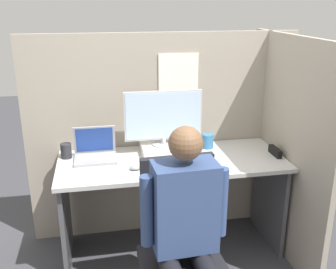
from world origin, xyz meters
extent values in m
cube|color=gray|center=(0.00, 0.68, 0.81)|extent=(2.13, 0.04, 1.63)
cube|color=white|center=(0.11, 0.65, 1.26)|extent=(0.31, 0.01, 0.43)
cube|color=gray|center=(0.84, 0.26, 0.81)|extent=(0.04, 1.28, 1.63)
cube|color=#B7B7B2|center=(0.00, 0.33, 0.74)|extent=(1.63, 0.65, 0.03)
cube|color=#4C4C51|center=(-0.78, 0.33, 0.36)|extent=(0.03, 0.56, 0.73)
cube|color=#4C4C51|center=(0.78, 0.33, 0.36)|extent=(0.03, 0.56, 0.73)
cube|color=white|center=(-0.04, 0.48, 0.79)|extent=(0.33, 0.26, 0.06)
cylinder|color=#B2B2B7|center=(-0.04, 0.48, 0.82)|extent=(0.17, 0.17, 0.01)
cylinder|color=#B2B2B7|center=(-0.04, 0.48, 0.85)|extent=(0.04, 0.04, 0.05)
cube|color=#B2B2B7|center=(-0.04, 0.48, 1.05)|extent=(0.58, 0.02, 0.37)
cube|color=silver|center=(-0.04, 0.47, 1.05)|extent=(0.55, 0.00, 0.34)
cube|color=#99999E|center=(-0.54, 0.41, 0.77)|extent=(0.30, 0.23, 0.02)
cube|color=silver|center=(-0.54, 0.43, 0.78)|extent=(0.26, 0.13, 0.00)
cube|color=#99999E|center=(-0.54, 0.50, 0.89)|extent=(0.30, 0.08, 0.22)
cube|color=#1E3D93|center=(-0.54, 0.49, 0.89)|extent=(0.26, 0.06, 0.19)
ellipsoid|color=gray|center=(-0.28, 0.19, 0.77)|extent=(0.08, 0.05, 0.03)
cube|color=black|center=(0.77, 0.27, 0.78)|extent=(0.04, 0.16, 0.06)
cone|color=orange|center=(0.03, 0.11, 0.78)|extent=(0.04, 0.09, 0.04)
cylinder|color=green|center=(0.03, 0.16, 0.78)|extent=(0.02, 0.02, 0.02)
cube|color=black|center=(-0.09, -0.45, 0.42)|extent=(0.48, 0.48, 0.07)
cube|color=black|center=(-0.07, -0.19, 0.72)|extent=(0.44, 0.07, 0.54)
cylinder|color=black|center=(0.00, -0.55, 0.51)|extent=(0.13, 0.30, 0.11)
cube|color=#334775|center=(-0.09, -0.45, 0.81)|extent=(0.35, 0.22, 0.50)
sphere|color=brown|center=(-0.09, -0.45, 1.17)|extent=(0.18, 0.18, 0.18)
cylinder|color=#334775|center=(-0.29, -0.46, 0.81)|extent=(0.07, 0.07, 0.40)
cylinder|color=#334775|center=(0.12, -0.44, 0.81)|extent=(0.07, 0.07, 0.40)
cylinder|color=teal|center=(0.32, 0.51, 0.81)|extent=(0.09, 0.09, 0.11)
cylinder|color=#28282D|center=(-0.75, 0.50, 0.81)|extent=(0.08, 0.08, 0.11)
camera|label=1|loc=(-0.51, -2.25, 1.85)|focal=42.00mm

